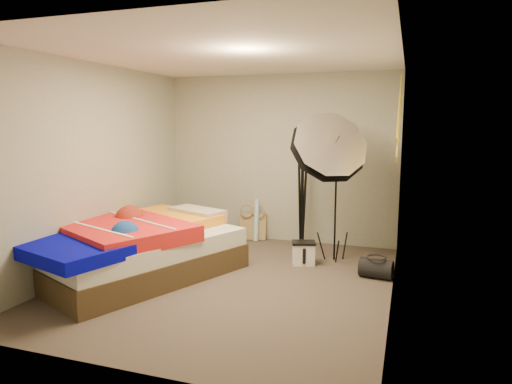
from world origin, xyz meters
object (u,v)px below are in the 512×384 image
at_px(wrapping_roll, 256,220).
at_px(camera_tripod, 302,193).
at_px(tote_bag, 253,226).
at_px(duffel_bag, 376,268).
at_px(photo_umbrella, 327,150).
at_px(camera_case, 303,254).
at_px(bed, 135,247).

xyz_separation_m(wrapping_roll, camera_tripod, (0.74, -0.13, 0.47)).
height_order(tote_bag, camera_tripod, camera_tripod).
xyz_separation_m(duffel_bag, photo_umbrella, (-0.66, 0.38, 1.35)).
height_order(camera_case, duffel_bag, camera_case).
relative_size(bed, camera_tripod, 2.03).
bearing_deg(tote_bag, wrapping_roll, -52.84).
distance_m(wrapping_roll, camera_case, 1.35).
distance_m(bed, camera_tripod, 2.47).
bearing_deg(duffel_bag, bed, -155.47).
bearing_deg(camera_case, photo_umbrella, 12.50).
relative_size(bed, photo_umbrella, 1.38).
xyz_separation_m(tote_bag, camera_tripod, (0.81, -0.19, 0.59)).
height_order(wrapping_roll, bed, bed).
height_order(tote_bag, wrapping_roll, wrapping_roll).
bearing_deg(tote_bag, camera_case, -54.14).
bearing_deg(camera_case, wrapping_roll, 117.85).
distance_m(tote_bag, camera_case, 1.44).
relative_size(photo_umbrella, camera_tripod, 1.48).
height_order(tote_bag, duffel_bag, tote_bag).
bearing_deg(duffel_bag, wrapping_roll, 156.16).
xyz_separation_m(wrapping_roll, camera_case, (0.95, -0.94, -0.18)).
bearing_deg(bed, wrapping_roll, 66.51).
relative_size(camera_case, duffel_bag, 0.73).
bearing_deg(photo_umbrella, tote_bag, 145.80).
bearing_deg(tote_bag, camera_tripod, -23.01).
distance_m(tote_bag, duffel_bag, 2.30).
height_order(wrapping_roll, photo_umbrella, photo_umbrella).
height_order(wrapping_roll, duffel_bag, wrapping_roll).
xyz_separation_m(tote_bag, duffel_bag, (1.94, -1.24, -0.09)).
distance_m(tote_bag, camera_tripod, 1.02).
xyz_separation_m(wrapping_roll, duffel_bag, (1.86, -1.18, -0.21)).
xyz_separation_m(tote_bag, bed, (-0.78, -2.03, 0.13)).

